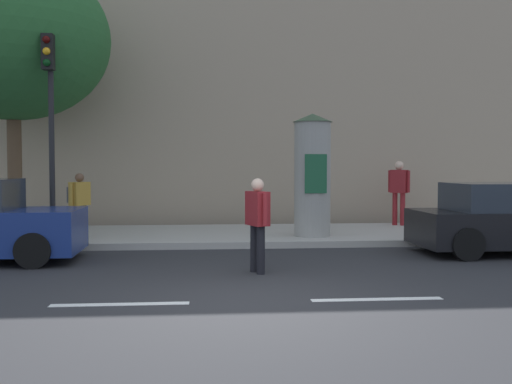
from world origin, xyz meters
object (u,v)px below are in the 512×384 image
Objects in this scene: traffic_light at (50,104)px; pedestrian_with_bag at (79,199)px; pedestrian_in_dark_shirt at (399,187)px; poster_column at (312,174)px; pedestrian_tallest at (258,217)px; street_tree at (12,39)px.

traffic_light is 2.28m from pedestrian_with_bag.
pedestrian_in_dark_shirt is 1.20× the size of pedestrian_with_bag.
pedestrian_in_dark_shirt is at bearing 15.40° from pedestrian_with_bag.
poster_column is 4.31m from pedestrian_tallest.
pedestrian_in_dark_shirt is (4.53, 6.22, 0.28)m from pedestrian_tallest.
street_tree is at bearing 171.62° from poster_column.
pedestrian_with_bag is (-8.30, -2.29, -0.18)m from pedestrian_in_dark_shirt.
pedestrian_with_bag is (0.41, 0.80, -2.09)m from traffic_light.
poster_column is 5.46m from pedestrian_with_bag.
traffic_light is 2.47× the size of pedestrian_in_dark_shirt.
pedestrian_tallest is 1.07× the size of pedestrian_with_bag.
traffic_light is 5.67m from pedestrian_tallest.
street_tree is (-1.33, 1.85, 1.76)m from traffic_light.
traffic_light reaches higher than pedestrian_with_bag.
street_tree is 4.36m from pedestrian_with_bag.
traffic_light is at bearing 143.22° from pedestrian_tallest.
poster_column is at bearing -141.41° from pedestrian_in_dark_shirt.
poster_column is at bearing -8.38° from street_tree.
poster_column is 1.81× the size of pedestrian_tallest.
traffic_light is 0.66× the size of street_tree.
pedestrian_in_dark_shirt is at bearing 53.96° from pedestrian_tallest.
pedestrian_with_bag is at bearing 62.78° from traffic_light.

